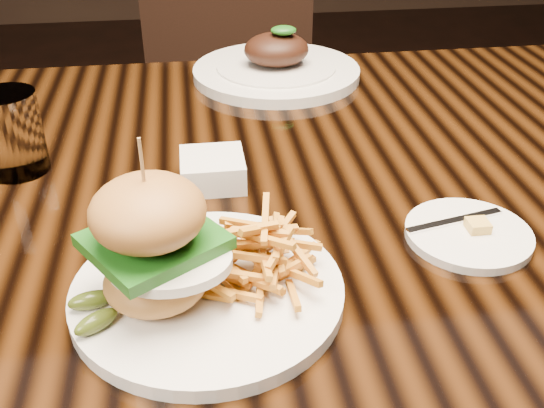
{
  "coord_description": "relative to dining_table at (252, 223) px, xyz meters",
  "views": [
    {
      "loc": [
        -0.07,
        -0.72,
        1.15
      ],
      "look_at": [
        0.0,
        -0.17,
        0.81
      ],
      "focal_mm": 42.0,
      "sensor_mm": 36.0,
      "label": 1
    }
  ],
  "objects": [
    {
      "name": "burger_plate",
      "position": [
        -0.07,
        -0.24,
        0.12
      ],
      "size": [
        0.26,
        0.26,
        0.18
      ],
      "rotation": [
        0.0,
        0.0,
        0.37
      ],
      "color": "silver",
      "rests_on": "dining_table"
    },
    {
      "name": "ramekin",
      "position": [
        -0.05,
        -0.02,
        0.09
      ],
      "size": [
        0.1,
        0.1,
        0.04
      ],
      "primitive_type": "cube",
      "rotation": [
        0.0,
        0.0,
        -0.37
      ],
      "color": "silver",
      "rests_on": "dining_table"
    },
    {
      "name": "chair_far",
      "position": [
        0.03,
        0.89,
        -0.13
      ],
      "size": [
        0.5,
        0.51,
        0.95
      ],
      "rotation": [
        0.0,
        0.0,
        -0.1
      ],
      "color": "black",
      "rests_on": "ground"
    },
    {
      "name": "water_tumbler",
      "position": [
        -0.3,
        0.05,
        0.13
      ],
      "size": [
        0.08,
        0.08,
        0.11
      ],
      "primitive_type": "cylinder",
      "color": "white",
      "rests_on": "dining_table"
    },
    {
      "name": "side_saucer",
      "position": [
        0.22,
        -0.18,
        0.08
      ],
      "size": [
        0.14,
        0.14,
        0.02
      ],
      "rotation": [
        0.0,
        0.0,
        -0.3
      ],
      "color": "silver",
      "rests_on": "dining_table"
    },
    {
      "name": "dining_table",
      "position": [
        0.0,
        0.0,
        0.0
      ],
      "size": [
        1.6,
        0.9,
        0.75
      ],
      "color": "black",
      "rests_on": "ground"
    },
    {
      "name": "far_dish",
      "position": [
        0.08,
        0.34,
        0.09
      ],
      "size": [
        0.29,
        0.29,
        0.09
      ],
      "rotation": [
        0.0,
        0.0,
        -0.19
      ],
      "color": "silver",
      "rests_on": "dining_table"
    }
  ]
}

